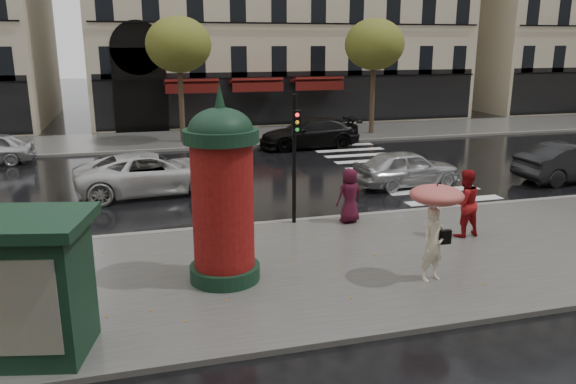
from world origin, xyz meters
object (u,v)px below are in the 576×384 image
object	(u,v)px
woman_umbrella	(435,217)
car_darkgrey	(573,162)
newsstand	(31,285)
car_white	(152,173)
traffic_light	(295,147)
morris_column	(222,190)
man_burgundy	(350,195)
car_silver	(406,168)
woman_red	(464,203)
car_black	(309,133)

from	to	relation	value
woman_umbrella	car_darkgrey	world-z (taller)	woman_umbrella
newsstand	car_white	size ratio (longest dim) A/B	0.46
woman_umbrella	traffic_light	world-z (taller)	traffic_light
woman_umbrella	morris_column	distance (m)	4.69
man_burgundy	car_silver	bearing A→B (deg)	-145.92
morris_column	woman_red	bearing A→B (deg)	9.63
morris_column	car_silver	world-z (taller)	morris_column
man_burgundy	car_darkgrey	world-z (taller)	man_burgundy
woman_umbrella	car_white	size ratio (longest dim) A/B	0.42
car_darkgrey	woman_umbrella	bearing A→B (deg)	123.69
newsstand	car_black	xyz separation A→B (m)	(10.60, 18.00, -0.63)
newsstand	car_silver	distance (m)	14.99
man_burgundy	car_silver	distance (m)	5.52
woman_red	morris_column	xyz separation A→B (m)	(-6.80, -1.15, 1.15)
car_silver	car_darkgrey	world-z (taller)	car_darkgrey
woman_umbrella	car_silver	bearing A→B (deg)	66.49
car_silver	car_darkgrey	size ratio (longest dim) A/B	0.90
morris_column	traffic_light	size ratio (longest dim) A/B	1.16
newsstand	traffic_light	bearing A→B (deg)	42.47
car_silver	woman_umbrella	bearing A→B (deg)	149.60
morris_column	car_silver	size ratio (longest dim) A/B	1.06
morris_column	traffic_light	world-z (taller)	morris_column
car_silver	car_black	bearing A→B (deg)	0.47
car_darkgrey	man_burgundy	bearing A→B (deg)	103.55
car_white	man_burgundy	bearing A→B (deg)	-141.28
car_darkgrey	car_black	bearing A→B (deg)	36.93
car_white	woman_umbrella	bearing A→B (deg)	-156.59
woman_red	newsstand	xyz separation A→B (m)	(-10.41, -3.41, 0.33)
newsstand	car_white	bearing A→B (deg)	77.65
car_black	morris_column	bearing A→B (deg)	-26.34
newsstand	woman_red	bearing A→B (deg)	18.13
morris_column	car_black	size ratio (longest dim) A/B	0.84
woman_red	car_white	size ratio (longest dim) A/B	0.35
traffic_light	newsstand	world-z (taller)	traffic_light
car_black	car_silver	bearing A→B (deg)	4.96
traffic_light	car_white	distance (m)	6.60
man_burgundy	car_white	bearing A→B (deg)	-55.92
car_silver	man_burgundy	bearing A→B (deg)	128.55
morris_column	car_silver	xyz separation A→B (m)	(8.11, 7.08, -1.51)
newsstand	car_white	distance (m)	11.07
man_burgundy	car_black	size ratio (longest dim) A/B	0.31
woman_umbrella	man_burgundy	bearing A→B (deg)	92.96
car_silver	car_darkgrey	xyz separation A→B (m)	(6.65, -1.07, 0.06)
newsstand	car_silver	xyz separation A→B (m)	(11.72, 9.33, -0.68)
traffic_light	car_white	world-z (taller)	traffic_light
man_burgundy	newsstand	distance (m)	9.53
woman_red	car_white	bearing A→B (deg)	-48.09
morris_column	newsstand	world-z (taller)	morris_column
morris_column	car_darkgrey	bearing A→B (deg)	22.15
woman_umbrella	woman_red	distance (m)	3.43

